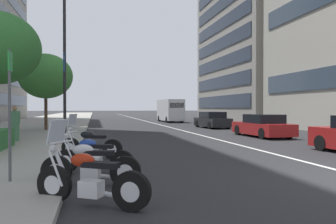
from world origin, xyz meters
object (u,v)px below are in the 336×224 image
object	(u,v)px
motorcycle_under_tarp	(93,158)
delivery_van_ahead	(170,110)
motorcycle_by_sign_pole	(90,167)
car_mid_block_traffic	(262,126)
parking_sign_by_curb	(10,103)
car_approaching_light	(212,120)
street_tree_by_lamp_post	(46,76)
motorcycle_far_end_row	(89,181)
street_lamp_with_banners	(70,44)
pedestrian_on_plaza	(15,124)
motorcycle_second_in_row	(90,145)

from	to	relation	value
motorcycle_under_tarp	delivery_van_ahead	xyz separation A→B (m)	(30.30, -8.99, 1.02)
motorcycle_by_sign_pole	motorcycle_under_tarp	bearing A→B (deg)	-76.81
motorcycle_by_sign_pole	car_mid_block_traffic	distance (m)	14.35
parking_sign_by_curb	car_approaching_light	bearing A→B (deg)	-31.05
motorcycle_under_tarp	street_tree_by_lamp_post	size ratio (longest dim) A/B	0.37
motorcycle_far_end_row	street_lamp_with_banners	size ratio (longest dim) A/B	0.21
motorcycle_by_sign_pole	car_mid_block_traffic	bearing A→B (deg)	-117.09
car_mid_block_traffic	street_lamp_with_banners	xyz separation A→B (m)	(3.48, 11.08, 5.01)
street_tree_by_lamp_post	pedestrian_on_plaza	size ratio (longest dim) A/B	3.30
car_mid_block_traffic	street_lamp_with_banners	world-z (taller)	street_lamp_with_banners
car_approaching_light	street_tree_by_lamp_post	size ratio (longest dim) A/B	0.82
motorcycle_under_tarp	parking_sign_by_curb	world-z (taller)	parking_sign_by_curb
motorcycle_by_sign_pole	parking_sign_by_curb	xyz separation A→B (m)	(0.22, 1.64, 1.38)
car_mid_block_traffic	street_tree_by_lamp_post	distance (m)	15.19
parking_sign_by_curb	motorcycle_far_end_row	bearing A→B (deg)	-135.79
car_mid_block_traffic	delivery_van_ahead	bearing A→B (deg)	0.23
motorcycle_under_tarp	street_lamp_with_banners	distance (m)	13.64
motorcycle_by_sign_pole	pedestrian_on_plaza	distance (m)	9.90
parking_sign_by_curb	street_lamp_with_banners	distance (m)	14.31
delivery_van_ahead	parking_sign_by_curb	distance (m)	33.32
delivery_van_ahead	parking_sign_by_curb	world-z (taller)	parking_sign_by_curb
car_mid_block_traffic	motorcycle_by_sign_pole	bearing A→B (deg)	135.55
car_approaching_light	parking_sign_by_curb	world-z (taller)	parking_sign_by_curb
car_mid_block_traffic	delivery_van_ahead	world-z (taller)	delivery_van_ahead
motorcycle_far_end_row	motorcycle_under_tarp	size ratio (longest dim) A/B	0.95
car_approaching_light	street_tree_by_lamp_post	xyz separation A→B (m)	(-1.68, 13.12, 3.30)
motorcycle_under_tarp	delivery_van_ahead	world-z (taller)	delivery_van_ahead
motorcycle_second_in_row	street_tree_by_lamp_post	xyz separation A→B (m)	(13.49, 3.22, 3.50)
motorcycle_under_tarp	motorcycle_by_sign_pole	bearing A→B (deg)	108.78
car_mid_block_traffic	pedestrian_on_plaza	xyz separation A→B (m)	(-1.29, 13.26, 0.36)
car_approaching_light	street_lamp_with_banners	bearing A→B (deg)	112.51
motorcycle_by_sign_pole	motorcycle_under_tarp	distance (m)	1.47
car_approaching_light	delivery_van_ahead	world-z (taller)	delivery_van_ahead
motorcycle_second_in_row	street_tree_by_lamp_post	size ratio (longest dim) A/B	0.37
car_approaching_light	pedestrian_on_plaza	bearing A→B (deg)	124.14
motorcycle_far_end_row	motorcycle_second_in_row	world-z (taller)	same
motorcycle_under_tarp	street_tree_by_lamp_post	bearing A→B (deg)	-57.06
motorcycle_under_tarp	parking_sign_by_curb	xyz separation A→B (m)	(-1.26, 1.70, 1.39)
car_approaching_light	street_tree_by_lamp_post	world-z (taller)	street_tree_by_lamp_post
motorcycle_under_tarp	car_approaching_light	xyz separation A→B (m)	(17.83, -9.79, 0.24)
parking_sign_by_curb	street_tree_by_lamp_post	size ratio (longest dim) A/B	0.51
pedestrian_on_plaza	car_mid_block_traffic	bearing A→B (deg)	-61.43
motorcycle_under_tarp	street_lamp_with_banners	size ratio (longest dim) A/B	0.22
motorcycle_under_tarp	car_mid_block_traffic	size ratio (longest dim) A/B	0.45
motorcycle_under_tarp	street_tree_by_lamp_post	xyz separation A→B (m)	(16.15, 3.32, 3.54)
motorcycle_by_sign_pole	parking_sign_by_curb	size ratio (longest dim) A/B	0.77
street_lamp_with_banners	motorcycle_under_tarp	bearing A→B (deg)	-173.68
motorcycle_far_end_row	car_approaching_light	world-z (taller)	motorcycle_far_end_row
pedestrian_on_plaza	delivery_van_ahead	bearing A→B (deg)	-6.12
car_mid_block_traffic	car_approaching_light	world-z (taller)	car_approaching_light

